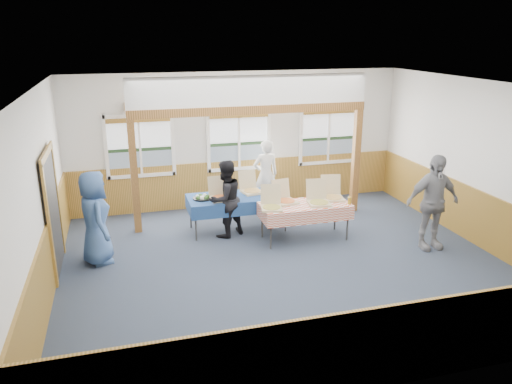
# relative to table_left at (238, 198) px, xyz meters

# --- Properties ---
(floor) EXTENTS (8.00, 8.00, 0.00)m
(floor) POSITION_rel_table_left_xyz_m (0.43, -1.84, -0.71)
(floor) COLOR #242A3C
(floor) RESTS_ON ground
(ceiling) EXTENTS (8.00, 8.00, 0.00)m
(ceiling) POSITION_rel_table_left_xyz_m (0.43, -1.84, 2.49)
(ceiling) COLOR white
(ceiling) RESTS_ON wall_back
(wall_back) EXTENTS (8.00, 0.00, 8.00)m
(wall_back) POSITION_rel_table_left_xyz_m (0.43, 1.66, 0.89)
(wall_back) COLOR silver
(wall_back) RESTS_ON floor
(wall_front) EXTENTS (8.00, 0.00, 8.00)m
(wall_front) POSITION_rel_table_left_xyz_m (0.43, -5.34, 0.89)
(wall_front) COLOR silver
(wall_front) RESTS_ON floor
(wall_left) EXTENTS (0.00, 8.00, 8.00)m
(wall_left) POSITION_rel_table_left_xyz_m (-3.57, -1.84, 0.89)
(wall_left) COLOR silver
(wall_left) RESTS_ON floor
(wall_right) EXTENTS (0.00, 8.00, 8.00)m
(wall_right) POSITION_rel_table_left_xyz_m (4.43, -1.84, 0.89)
(wall_right) COLOR silver
(wall_right) RESTS_ON floor
(wainscot_back) EXTENTS (7.98, 0.05, 1.10)m
(wainscot_back) POSITION_rel_table_left_xyz_m (0.43, 1.63, -0.16)
(wainscot_back) COLOR brown
(wainscot_back) RESTS_ON floor
(wainscot_front) EXTENTS (7.98, 0.05, 1.10)m
(wainscot_front) POSITION_rel_table_left_xyz_m (0.43, -5.32, -0.16)
(wainscot_front) COLOR brown
(wainscot_front) RESTS_ON floor
(wainscot_left) EXTENTS (0.05, 6.98, 1.10)m
(wainscot_left) POSITION_rel_table_left_xyz_m (-3.54, -1.84, -0.16)
(wainscot_left) COLOR brown
(wainscot_left) RESTS_ON floor
(wainscot_right) EXTENTS (0.05, 6.98, 1.10)m
(wainscot_right) POSITION_rel_table_left_xyz_m (4.41, -1.84, -0.16)
(wainscot_right) COLOR brown
(wainscot_right) RESTS_ON floor
(cased_opening) EXTENTS (0.06, 1.30, 2.10)m
(cased_opening) POSITION_rel_table_left_xyz_m (-3.53, -0.94, 0.34)
(cased_opening) COLOR #2F2F2F
(cased_opening) RESTS_ON wall_left
(window_left) EXTENTS (1.56, 0.10, 1.46)m
(window_left) POSITION_rel_table_left_xyz_m (-1.87, 1.62, 0.97)
(window_left) COLOR white
(window_left) RESTS_ON wall_back
(window_mid) EXTENTS (1.56, 0.10, 1.46)m
(window_mid) POSITION_rel_table_left_xyz_m (0.43, 1.62, 0.97)
(window_mid) COLOR white
(window_mid) RESTS_ON wall_back
(window_right) EXTENTS (1.56, 0.10, 1.46)m
(window_right) POSITION_rel_table_left_xyz_m (2.73, 1.62, 0.97)
(window_right) COLOR white
(window_right) RESTS_ON wall_back
(post_left) EXTENTS (0.15, 0.15, 2.40)m
(post_left) POSITION_rel_table_left_xyz_m (-2.07, 0.46, 0.49)
(post_left) COLOR #543612
(post_left) RESTS_ON floor
(post_right) EXTENTS (0.15, 0.15, 2.40)m
(post_right) POSITION_rel_table_left_xyz_m (2.93, 0.46, 0.49)
(post_right) COLOR #543612
(post_right) RESTS_ON floor
(cross_beam) EXTENTS (5.15, 0.18, 0.18)m
(cross_beam) POSITION_rel_table_left_xyz_m (0.43, 0.46, 1.78)
(cross_beam) COLOR #543612
(cross_beam) RESTS_ON post_left
(table_left) EXTENTS (2.27, 1.55, 0.76)m
(table_left) POSITION_rel_table_left_xyz_m (0.00, 0.00, 0.00)
(table_left) COLOR #2F2F2F
(table_left) RESTS_ON floor
(table_right) EXTENTS (1.95, 1.33, 0.76)m
(table_right) POSITION_rel_table_left_xyz_m (1.19, -0.86, -0.01)
(table_right) COLOR #2F2F2F
(table_right) RESTS_ON floor
(pizza_box_a) EXTENTS (0.42, 0.50, 0.44)m
(pizza_box_a) POSITION_rel_table_left_xyz_m (-0.40, -0.11, 0.12)
(pizza_box_a) COLOR beige
(pizza_box_a) RESTS_ON table_left
(pizza_box_b) EXTENTS (0.48, 0.56, 0.44)m
(pizza_box_b) POSITION_rel_table_left_xyz_m (0.34, 0.16, 0.12)
(pizza_box_b) COLOR beige
(pizza_box_b) RESTS_ON table_left
(pizza_box_c) EXTENTS (0.49, 0.56, 0.44)m
(pizza_box_c) POSITION_rel_table_left_xyz_m (0.45, -0.95, 0.12)
(pizza_box_c) COLOR beige
(pizza_box_c) RESTS_ON table_right
(pizza_box_d) EXTENTS (0.48, 0.55, 0.43)m
(pizza_box_d) POSITION_rel_table_left_xyz_m (0.83, -0.66, 0.12)
(pizza_box_d) COLOR beige
(pizza_box_d) RESTS_ON table_right
(pizza_box_e) EXTENTS (0.48, 0.56, 0.46)m
(pizza_box_e) POSITION_rel_table_left_xyz_m (1.45, -0.93, 0.12)
(pizza_box_e) COLOR beige
(pizza_box_e) RESTS_ON table_right
(pizza_box_f) EXTENTS (0.50, 0.57, 0.46)m
(pizza_box_f) POSITION_rel_table_left_xyz_m (1.85, -0.71, 0.12)
(pizza_box_f) COLOR beige
(pizza_box_f) RESTS_ON table_right
(veggie_tray) EXTENTS (0.39, 0.39, 0.09)m
(veggie_tray) POSITION_rel_table_left_xyz_m (-0.75, -0.00, 0.08)
(veggie_tray) COLOR black
(veggie_tray) RESTS_ON table_left
(drink_glass) EXTENTS (0.07, 0.07, 0.15)m
(drink_glass) POSITION_rel_table_left_xyz_m (2.04, -1.11, 0.13)
(drink_glass) COLOR #A07B1A
(drink_glass) RESTS_ON table_right
(woman_white) EXTENTS (0.65, 0.46, 1.69)m
(woman_white) POSITION_rel_table_left_xyz_m (0.94, 1.10, 0.14)
(woman_white) COLOR silver
(woman_white) RESTS_ON floor
(woman_black) EXTENTS (0.97, 0.90, 1.61)m
(woman_black) POSITION_rel_table_left_xyz_m (-0.32, -0.26, 0.10)
(woman_black) COLOR black
(woman_black) RESTS_ON floor
(man_blue) EXTENTS (0.74, 0.96, 1.73)m
(man_blue) POSITION_rel_table_left_xyz_m (-2.84, -0.86, 0.16)
(man_blue) COLOR #3A5B92
(man_blue) RESTS_ON floor
(person_grey) EXTENTS (1.11, 0.47, 1.88)m
(person_grey) POSITION_rel_table_left_xyz_m (3.39, -1.91, 0.23)
(person_grey) COLOR gray
(person_grey) RESTS_ON floor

